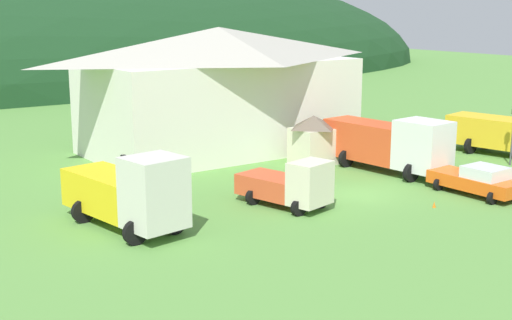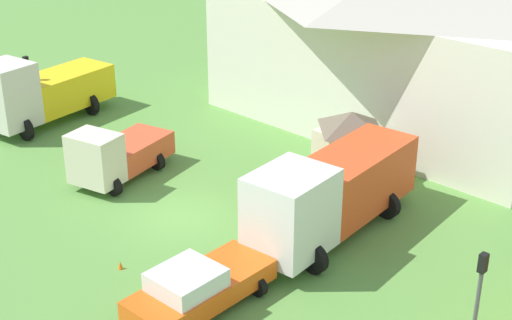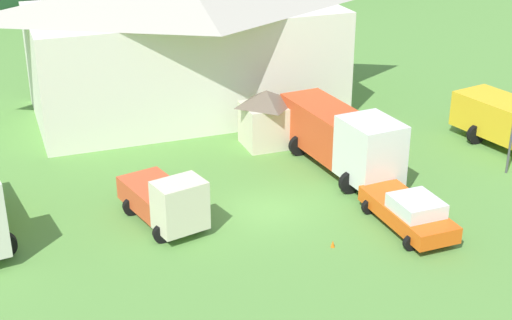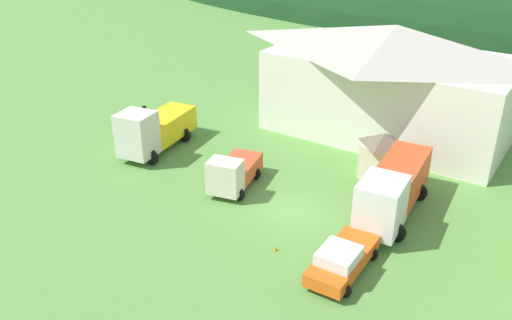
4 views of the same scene
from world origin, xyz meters
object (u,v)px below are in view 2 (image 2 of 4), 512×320
at_px(depot_building, 401,38).
at_px(flatbed_truck_yellow, 40,91).
at_px(light_truck_cream, 115,154).
at_px(traffic_light_west, 29,82).
at_px(heavy_rig_white, 329,192).
at_px(traffic_cone_near_pickup, 121,269).
at_px(traffic_light_east, 478,300).
at_px(play_shed_cream, 350,145).
at_px(service_pickup_orange, 198,288).

bearing_deg(depot_building, flatbed_truck_yellow, -135.22).
relative_size(depot_building, light_truck_cream, 3.67).
distance_m(light_truck_cream, traffic_light_west, 8.68).
bearing_deg(heavy_rig_white, light_truck_cream, -80.48).
bearing_deg(traffic_cone_near_pickup, traffic_light_east, 17.47).
distance_m(traffic_light_west, traffic_light_east, 26.01).
distance_m(play_shed_cream, flatbed_truck_yellow, 16.47).
relative_size(play_shed_cream, light_truck_cream, 0.60).
relative_size(service_pickup_orange, traffic_cone_near_pickup, 8.45).
xyz_separation_m(light_truck_cream, traffic_light_west, (-8.55, 1.06, 1.05)).
xyz_separation_m(service_pickup_orange, traffic_cone_near_pickup, (-3.75, -0.27, -0.83)).
bearing_deg(light_truck_cream, traffic_light_west, -110.58).
height_order(play_shed_cream, heavy_rig_white, heavy_rig_white).
height_order(light_truck_cream, heavy_rig_white, heavy_rig_white).
bearing_deg(service_pickup_orange, light_truck_cream, -113.73).
xyz_separation_m(play_shed_cream, traffic_light_east, (10.08, -7.66, 0.76)).
distance_m(heavy_rig_white, service_pickup_orange, 6.62).
bearing_deg(flatbed_truck_yellow, traffic_light_east, 76.99).
height_order(flatbed_truck_yellow, traffic_cone_near_pickup, flatbed_truck_yellow).
distance_m(depot_building, traffic_cone_near_pickup, 19.10).
relative_size(light_truck_cream, heavy_rig_white, 0.61).
height_order(flatbed_truck_yellow, traffic_light_west, flatbed_truck_yellow).
bearing_deg(flatbed_truck_yellow, play_shed_cream, 101.48).
distance_m(service_pickup_orange, traffic_cone_near_pickup, 3.85).
distance_m(play_shed_cream, traffic_cone_near_pickup, 11.47).
bearing_deg(traffic_cone_near_pickup, depot_building, 93.48).
relative_size(light_truck_cream, service_pickup_orange, 1.03).
distance_m(service_pickup_orange, traffic_light_west, 18.97).
xyz_separation_m(heavy_rig_white, traffic_light_east, (7.68, -3.21, 0.55)).
bearing_deg(flatbed_truck_yellow, traffic_light_west, -57.33).
distance_m(depot_building, heavy_rig_white, 12.98).
bearing_deg(depot_building, service_pickup_orange, -75.06).
height_order(play_shed_cream, traffic_light_west, traffic_light_west).
relative_size(play_shed_cream, traffic_light_west, 0.88).
relative_size(heavy_rig_white, traffic_light_east, 2.23).
distance_m(play_shed_cream, light_truck_cream, 10.14).
distance_m(light_truck_cream, service_pickup_orange, 10.48).
relative_size(traffic_light_west, traffic_cone_near_pickup, 5.92).
height_order(light_truck_cream, service_pickup_orange, light_truck_cream).
bearing_deg(traffic_light_east, service_pickup_orange, -156.64).
bearing_deg(play_shed_cream, traffic_cone_near_pickup, -97.02).
xyz_separation_m(depot_building, service_pickup_orange, (4.87, -18.27, -3.60)).
distance_m(light_truck_cream, heavy_rig_white, 10.07).
bearing_deg(traffic_light_west, traffic_cone_near_pickup, -20.22).
xyz_separation_m(light_truck_cream, service_pickup_orange, (9.68, -4.00, -0.36)).
xyz_separation_m(flatbed_truck_yellow, light_truck_cream, (8.17, -1.39, -0.57)).
xyz_separation_m(depot_building, traffic_light_west, (-13.36, -13.21, -2.19)).
height_order(light_truck_cream, traffic_cone_near_pickup, light_truck_cream).
bearing_deg(light_truck_cream, depot_building, 147.88).
relative_size(play_shed_cream, heavy_rig_white, 0.37).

